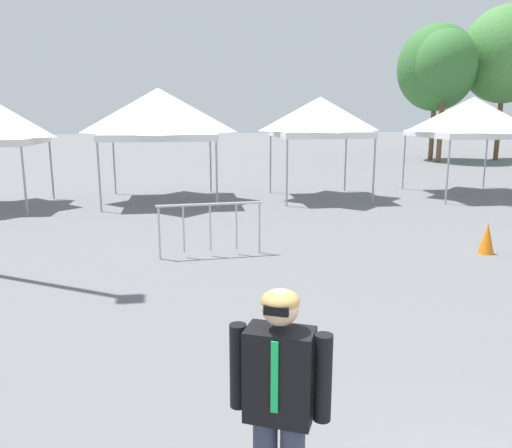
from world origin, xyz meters
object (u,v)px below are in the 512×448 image
object	(u,v)px
tree_behind_tents_left	(506,55)
tree_behind_tents_center	(445,65)
person_foreground	(279,402)
canopy_tent_behind_left	(473,117)
traffic_cone_lot_center	(487,238)
canopy_tent_far_right	(320,117)
crowd_barrier_near_person	(210,219)
canopy_tent_right_of_center	(159,114)
tree_behind_tents_right	(437,68)

from	to	relation	value
tree_behind_tents_left	tree_behind_tents_center	world-z (taller)	tree_behind_tents_left
person_foreground	canopy_tent_behind_left	bearing A→B (deg)	54.02
traffic_cone_lot_center	person_foreground	bearing A→B (deg)	-132.33
canopy_tent_far_right	crowd_barrier_near_person	distance (m)	7.96
tree_behind_tents_left	traffic_cone_lot_center	distance (m)	23.71
canopy_tent_behind_left	tree_behind_tents_left	bearing A→B (deg)	51.90
crowd_barrier_near_person	canopy_tent_far_right	bearing A→B (deg)	57.14
canopy_tent_right_of_center	traffic_cone_lot_center	xyz separation A→B (m)	(6.48, -7.63, -2.45)
tree_behind_tents_left	canopy_tent_behind_left	bearing A→B (deg)	-128.10
tree_behind_tents_center	crowd_barrier_near_person	bearing A→B (deg)	-130.07
tree_behind_tents_right	traffic_cone_lot_center	world-z (taller)	tree_behind_tents_right
tree_behind_tents_left	canopy_tent_right_of_center	bearing A→B (deg)	-150.34
tree_behind_tents_left	tree_behind_tents_right	world-z (taller)	tree_behind_tents_left
canopy_tent_far_right	tree_behind_tents_right	xyz separation A→B (m)	(10.69, 12.24, 2.66)
canopy_tent_far_right	person_foreground	bearing A→B (deg)	-107.93
canopy_tent_far_right	canopy_tent_right_of_center	bearing A→B (deg)	176.10
tree_behind_tents_left	crowd_barrier_near_person	xyz separation A→B (m)	(-18.73, -18.05, -5.29)
canopy_tent_behind_left	traffic_cone_lot_center	distance (m)	8.36
tree_behind_tents_right	crowd_barrier_near_person	bearing A→B (deg)	-128.47
person_foreground	crowd_barrier_near_person	size ratio (longest dim) A/B	0.85
person_foreground	tree_behind_tents_right	bearing A→B (deg)	59.70
canopy_tent_far_right	tree_behind_tents_right	size ratio (longest dim) A/B	0.42
canopy_tent_behind_left	tree_behind_tents_left	xyz separation A→B (m)	(9.28, 11.84, 3.40)
canopy_tent_far_right	canopy_tent_behind_left	size ratio (longest dim) A/B	0.93
tree_behind_tents_left	tree_behind_tents_right	distance (m)	3.98
canopy_tent_far_right	traffic_cone_lot_center	bearing A→B (deg)	-79.62
person_foreground	traffic_cone_lot_center	distance (m)	8.53
canopy_tent_behind_left	tree_behind_tents_right	xyz separation A→B (m)	(5.43, 12.52, 2.67)
canopy_tent_far_right	canopy_tent_behind_left	world-z (taller)	canopy_tent_behind_left
canopy_tent_right_of_center	canopy_tent_far_right	bearing A→B (deg)	-3.90
canopy_tent_right_of_center	tree_behind_tents_left	xyz separation A→B (m)	(19.68, 11.21, 3.28)
canopy_tent_right_of_center	crowd_barrier_near_person	xyz separation A→B (m)	(0.95, -6.84, -2.01)
canopy_tent_right_of_center	tree_behind_tents_center	size ratio (longest dim) A/B	0.50
person_foreground	traffic_cone_lot_center	world-z (taller)	person_foreground
canopy_tent_far_right	tree_behind_tents_right	bearing A→B (deg)	48.87
person_foreground	tree_behind_tents_left	world-z (taller)	tree_behind_tents_left
traffic_cone_lot_center	canopy_tent_behind_left	bearing A→B (deg)	60.75
person_foreground	tree_behind_tents_left	distance (m)	31.86
canopy_tent_far_right	crowd_barrier_near_person	xyz separation A→B (m)	(-4.19, -6.49, -1.90)
canopy_tent_right_of_center	tree_behind_tents_right	size ratio (longest dim) A/B	0.47
person_foreground	tree_behind_tents_center	xyz separation A→B (m)	(14.86, 24.52, 4.35)
canopy_tent_right_of_center	crowd_barrier_near_person	world-z (taller)	canopy_tent_right_of_center
canopy_tent_right_of_center	canopy_tent_behind_left	xyz separation A→B (m)	(10.40, -0.63, -0.12)
person_foreground	traffic_cone_lot_center	bearing A→B (deg)	47.67
canopy_tent_right_of_center	tree_behind_tents_left	bearing A→B (deg)	29.66
canopy_tent_right_of_center	traffic_cone_lot_center	world-z (taller)	canopy_tent_right_of_center
canopy_tent_far_right	tree_behind_tents_center	bearing A→B (deg)	46.27
traffic_cone_lot_center	tree_behind_tents_left	bearing A→B (deg)	54.98
canopy_tent_behind_left	crowd_barrier_near_person	xyz separation A→B (m)	(-9.45, -6.21, -1.89)
canopy_tent_behind_left	canopy_tent_right_of_center	bearing A→B (deg)	176.54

